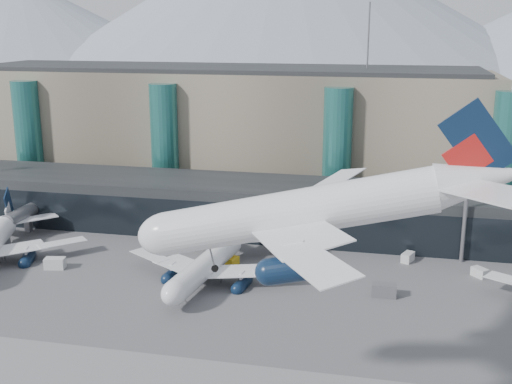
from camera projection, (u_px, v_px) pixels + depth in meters
concourse at (303, 210)px, 128.73m from camera, size 170.00×27.00×10.00m
terminal_main at (224, 129)px, 161.68m from camera, size 130.00×30.00×31.00m
teal_towers at (248, 148)px, 144.88m from camera, size 116.40×19.40×46.00m
mountain_ridge at (399, 16)px, 419.36m from camera, size 910.00×400.00×110.00m
lightmast_mid at (468, 184)px, 110.94m from camera, size 3.00×1.20×25.60m
hero_jet at (334, 197)px, 58.94m from camera, size 36.83×37.74×12.16m
jet_parked_mid at (214, 253)px, 107.33m from camera, size 33.10×32.98×10.73m
veh_a at (55, 263)px, 111.18m from camera, size 3.72×2.52×1.93m
veh_b at (232, 261)px, 112.73m from camera, size 2.21×2.86×1.45m
veh_c at (384, 290)px, 99.85m from camera, size 3.79×2.03×2.10m
veh_d at (408, 257)px, 114.45m from camera, size 2.54×3.28×1.66m
veh_f at (1, 244)px, 120.29m from camera, size 2.65×4.14×2.16m
veh_g at (480, 272)px, 107.57m from camera, size 2.96×3.07×1.57m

